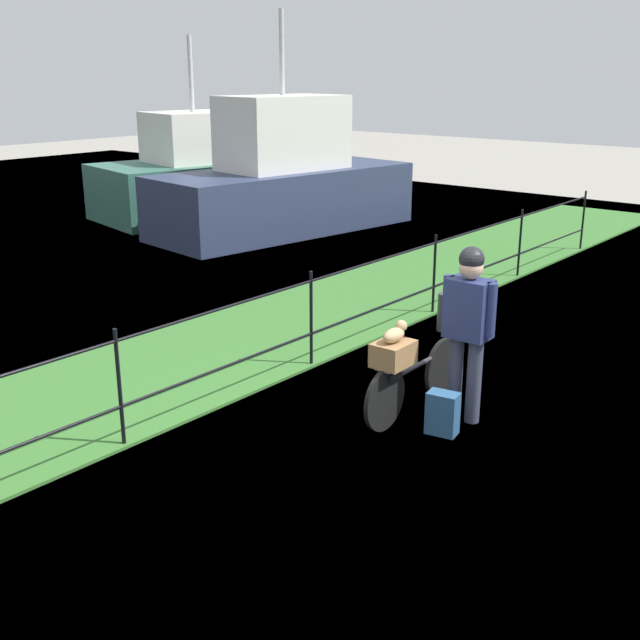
{
  "coord_description": "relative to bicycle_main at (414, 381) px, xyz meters",
  "views": [
    {
      "loc": [
        -5.0,
        -3.2,
        3.19
      ],
      "look_at": [
        0.49,
        1.35,
        0.9
      ],
      "focal_mm": 43.86,
      "sensor_mm": 36.0,
      "label": 1
    }
  ],
  "objects": [
    {
      "name": "moored_boat_mid",
      "position": [
        5.97,
        9.79,
        0.54
      ],
      "size": [
        4.75,
        3.18,
        3.91
      ],
      "color": "#336656",
      "rests_on": "ground"
    },
    {
      "name": "mooring_bollard",
      "position": [
        2.38,
        1.07,
        -0.08
      ],
      "size": [
        0.2,
        0.2,
        0.49
      ],
      "primitive_type": "cylinder",
      "color": "#38383D",
      "rests_on": "ground"
    },
    {
      "name": "ground_plane",
      "position": [
        -0.96,
        -0.56,
        -0.32
      ],
      "size": [
        60.0,
        60.0,
        0.0
      ],
      "primitive_type": "plane",
      "color": "gray"
    },
    {
      "name": "bicycle_main",
      "position": [
        0.0,
        0.0,
        0.0
      ],
      "size": [
        1.65,
        0.17,
        0.61
      ],
      "color": "black",
      "rests_on": "ground"
    },
    {
      "name": "cyclist_person",
      "position": [
        0.18,
        -0.45,
        0.68
      ],
      "size": [
        0.27,
        0.54,
        1.68
      ],
      "color": "#383D51",
      "rests_on": "ground"
    },
    {
      "name": "wooden_crate",
      "position": [
        -0.38,
        -0.01,
        0.39
      ],
      "size": [
        0.39,
        0.3,
        0.22
      ],
      "primitive_type": "cube",
      "rotation": [
        0.0,
        0.0,
        0.02
      ],
      "color": "olive",
      "rests_on": "bicycle_main"
    },
    {
      "name": "iron_fence",
      "position": [
        -0.96,
        1.57,
        0.32
      ],
      "size": [
        18.04,
        0.04,
        1.1
      ],
      "color": "black",
      "rests_on": "ground"
    },
    {
      "name": "backpack_on_paving",
      "position": [
        -0.22,
        -0.46,
        -0.12
      ],
      "size": [
        0.23,
        0.31,
        0.4
      ],
      "primitive_type": "cube",
      "rotation": [
        0.0,
        0.0,
        1.75
      ],
      "color": "#28517A",
      "rests_on": "ground"
    },
    {
      "name": "terrier_dog",
      "position": [
        -0.35,
        -0.01,
        0.58
      ],
      "size": [
        0.32,
        0.15,
        0.18
      ],
      "color": "tan",
      "rests_on": "wooden_crate"
    },
    {
      "name": "grass_strip",
      "position": [
        -0.96,
        2.71,
        -0.31
      ],
      "size": [
        27.0,
        2.4,
        0.03
      ],
      "primitive_type": "cube",
      "color": "#38702D",
      "rests_on": "ground"
    },
    {
      "name": "moored_boat_far",
      "position": [
        5.92,
        7.05,
        0.66
      ],
      "size": [
        5.83,
        2.81,
        4.31
      ],
      "color": "#2D3856",
      "rests_on": "ground"
    }
  ]
}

